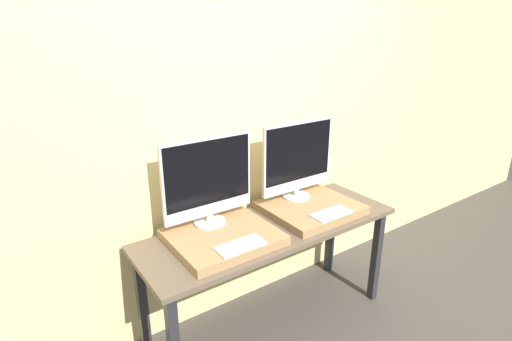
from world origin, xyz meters
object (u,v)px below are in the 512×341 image
(monitor_left, at_px, (208,180))
(monitor_right, at_px, (298,159))
(keyboard_right, at_px, (331,213))
(keyboard_left, at_px, (240,245))

(monitor_left, distance_m, monitor_right, 0.66)
(monitor_left, bearing_deg, monitor_right, 0.00)
(monitor_right, xyz_separation_m, keyboard_right, (-0.00, -0.32, -0.26))
(keyboard_left, height_order, monitor_right, monitor_right)
(monitor_left, height_order, keyboard_right, monitor_left)
(keyboard_left, height_order, keyboard_right, same)
(monitor_left, xyz_separation_m, keyboard_left, (0.00, -0.32, -0.26))
(monitor_right, distance_m, keyboard_right, 0.41)
(keyboard_left, bearing_deg, monitor_right, 26.26)
(keyboard_left, relative_size, monitor_right, 0.48)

